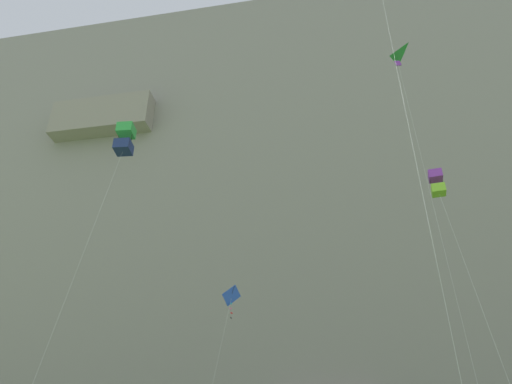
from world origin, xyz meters
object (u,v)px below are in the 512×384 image
kite_diamond_front_field (229,305)px  kite_delta_far_left (393,67)px  kite_box_mid_center (437,184)px  kite_box_upper_mid (125,139)px

kite_diamond_front_field → kite_delta_far_left: kite_delta_far_left is taller
kite_box_mid_center → kite_delta_far_left: kite_delta_far_left is taller
kite_diamond_front_field → kite_box_upper_mid: kite_box_upper_mid is taller
kite_delta_far_left → kite_diamond_front_field: bearing=168.5°
kite_box_upper_mid → kite_delta_far_left: (19.06, 5.09, 8.31)m
kite_diamond_front_field → kite_box_upper_mid: size_ratio=0.65×
kite_box_mid_center → kite_delta_far_left: (0.48, 8.21, 15.85)m
kite_diamond_front_field → kite_box_mid_center: bearing=-40.3°
kite_diamond_front_field → kite_delta_far_left: (13.32, -2.70, 17.65)m
kite_box_upper_mid → kite_delta_far_left: size_ratio=0.76×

